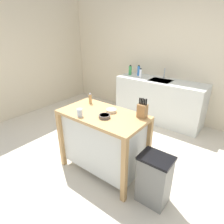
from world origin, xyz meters
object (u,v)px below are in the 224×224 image
trash_bin (154,179)px  sink_faucet (164,74)px  bottle_hand_soap (130,70)px  pepper_grinder (90,99)px  bottle_spray_cleaner (139,71)px  drinking_cup (80,113)px  knife_block (142,110)px  bowl_stoneware_deep (104,116)px  bowl_ceramic_small (112,110)px  bottle_dish_soap (141,73)px  kitchen_island (103,140)px

trash_bin → sink_faucet: bearing=112.6°
sink_faucet → bottle_hand_soap: sink_faucet is taller
pepper_grinder → bottle_spray_cleaner: (-0.31, 1.88, 0.04)m
drinking_cup → pepper_grinder: size_ratio=0.63×
knife_block → trash_bin: size_ratio=0.40×
bottle_spray_cleaner → drinking_cup: bearing=-77.5°
drinking_cup → bottle_spray_cleaner: bearing=102.5°
knife_block → drinking_cup: knife_block is taller
knife_block → bowl_stoneware_deep: size_ratio=1.75×
sink_faucet → bottle_spray_cleaner: 0.58m
pepper_grinder → trash_bin: bearing=-11.2°
drinking_cup → sink_faucet: sink_faucet is taller
sink_faucet → knife_block: bearing=-73.8°
bottle_hand_soap → bowl_ceramic_small: bearing=-63.9°
knife_block → drinking_cup: bearing=-144.3°
knife_block → bottle_hand_soap: size_ratio=1.14×
pepper_grinder → bowl_ceramic_small: bearing=-7.3°
bowl_ceramic_small → bottle_dish_soap: 1.88m
bowl_ceramic_small → bowl_stoneware_deep: (0.04, -0.19, -0.00)m
bottle_dish_soap → bottle_hand_soap: size_ratio=0.94×
knife_block → bottle_spray_cleaner: bearing=121.6°
kitchen_island → bottle_hand_soap: bearing=113.4°
sink_faucet → trash_bin: bearing=-67.4°
drinking_cup → pepper_grinder: (-0.20, 0.40, 0.02)m
sink_faucet → bottle_spray_cleaner: size_ratio=0.94×
bowl_stoneware_deep → bottle_hand_soap: bearing=114.9°
kitchen_island → drinking_cup: bearing=-125.6°
drinking_cup → knife_block: bearing=35.7°
bowl_ceramic_small → bottle_spray_cleaner: size_ratio=0.58×
kitchen_island → bowl_ceramic_small: bearing=60.3°
bowl_stoneware_deep → sink_faucet: sink_faucet is taller
kitchen_island → bottle_dish_soap: bearing=105.8°
knife_block → bowl_stoneware_deep: (-0.35, -0.29, -0.07)m
knife_block → drinking_cup: 0.77m
bottle_spray_cleaner → bottle_dish_soap: size_ratio=1.14×
knife_block → bottle_dish_soap: knife_block is taller
bottle_hand_soap → pepper_grinder: bearing=-74.7°
drinking_cup → pepper_grinder: bearing=116.5°
sink_faucet → kitchen_island: bearing=-87.3°
bottle_hand_soap → drinking_cup: bearing=-72.6°
bowl_stoneware_deep → sink_faucet: 2.21m
trash_bin → bottle_spray_cleaner: 2.68m
knife_block → bowl_stoneware_deep: knife_block is taller
knife_block → sink_faucet: bearing=106.2°
kitchen_island → bottle_spray_cleaner: size_ratio=4.91×
bottle_dish_soap → trash_bin: bearing=-55.5°
sink_faucet → bottle_dish_soap: sink_faucet is taller
bowl_ceramic_small → sink_faucet: sink_faucet is taller
pepper_grinder → sink_faucet: 1.98m
bottle_dish_soap → sink_faucet: bearing=27.6°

